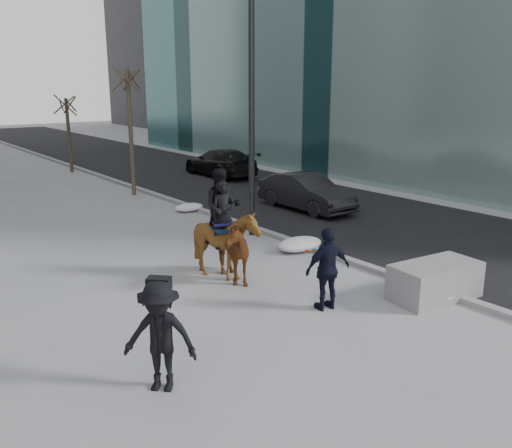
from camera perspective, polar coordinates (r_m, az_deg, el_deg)
ground at (r=11.87m, az=3.55°, el=-8.19°), size 120.00×120.00×0.00m
road at (r=23.57m, az=0.59°, el=3.32°), size 8.00×90.00×0.01m
curb at (r=21.39m, az=-7.90°, el=2.17°), size 0.25×90.00×0.12m
planter at (r=12.54m, az=18.32°, el=-5.71°), size 2.11×1.23×0.80m
car_near at (r=20.31m, az=5.26°, el=3.38°), size 1.45×4.12×1.36m
car_far at (r=27.97m, az=-3.79°, el=6.49°), size 2.06×4.85×1.40m
tree_near at (r=23.34m, az=-13.09°, el=10.01°), size 1.20×1.20×5.80m
tree_far at (r=30.60m, az=-19.12°, el=9.17°), size 1.20×1.20×4.30m
mounted_left at (r=12.87m, az=-3.09°, el=-2.12°), size 1.20×1.99×2.40m
mounted_right at (r=12.96m, az=-3.25°, el=-1.22°), size 1.93×2.02×2.66m
feeder at (r=11.30m, az=7.55°, el=-4.72°), size 1.09×0.95×1.75m
camera_crew at (r=8.47m, az=-10.08°, el=-11.54°), size 1.26×1.26×1.75m
lamppost at (r=16.39m, az=-0.58°, el=15.97°), size 0.25×0.91×9.09m
snow_piles at (r=15.01m, az=6.04°, el=-2.63°), size 1.43×11.48×0.36m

